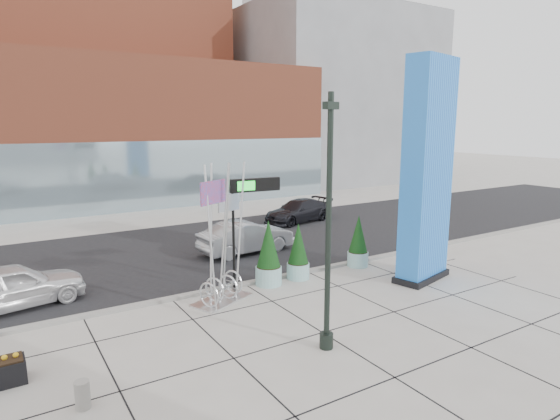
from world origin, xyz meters
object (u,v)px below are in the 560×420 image
concrete_bollard (82,395)px  car_silver_mid (246,237)px  car_white_west (13,287)px  overhead_street_sign (250,194)px  lamp_post (328,249)px  public_art_sculpture (221,266)px  blue_pylon (427,176)px

concrete_bollard → car_silver_mid: size_ratio=0.14×
concrete_bollard → car_white_west: car_white_west is taller
overhead_street_sign → car_white_west: overhead_street_sign is taller
lamp_post → car_silver_mid: size_ratio=1.48×
public_art_sculpture → car_silver_mid: public_art_sculpture is taller
blue_pylon → car_silver_mid: 9.07m
concrete_bollard → overhead_street_sign: bearing=35.8°
public_art_sculpture → lamp_post: bearing=-101.6°
lamp_post → concrete_bollard: 6.87m
public_art_sculpture → car_silver_mid: 6.35m
blue_pylon → lamp_post: blue_pylon is taller
car_silver_mid → concrete_bollard: bearing=131.2°
blue_pylon → lamp_post: 7.57m
car_white_west → concrete_bollard: bearing=177.0°
public_art_sculpture → overhead_street_sign: (1.61, 0.80, 2.33)m
overhead_street_sign → public_art_sculpture: bearing=-147.4°
lamp_post → car_silver_mid: 10.54m
public_art_sculpture → overhead_street_sign: bearing=3.3°
concrete_bollard → car_silver_mid: bearing=46.0°
lamp_post → car_white_west: 11.02m
blue_pylon → car_white_west: 15.59m
lamp_post → car_silver_mid: bearing=74.8°
lamp_post → public_art_sculpture: bearing=101.6°
blue_pylon → car_white_west: bearing=146.3°
concrete_bollard → blue_pylon: bearing=9.1°
public_art_sculpture → overhead_street_sign: 2.95m
lamp_post → car_white_west: lamp_post is taller
overhead_street_sign → car_white_west: size_ratio=0.92×
public_art_sculpture → concrete_bollard: bearing=-164.8°
concrete_bollard → car_white_west: size_ratio=0.14×
car_white_west → car_silver_mid: 10.26m
car_white_west → car_silver_mid: car_silver_mid is taller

